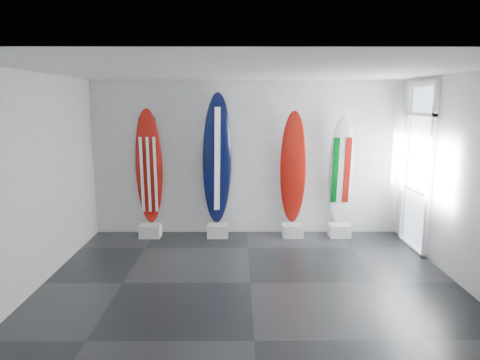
{
  "coord_description": "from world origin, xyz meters",
  "views": [
    {
      "loc": [
        -0.18,
        -5.9,
        2.59
      ],
      "look_at": [
        -0.14,
        1.4,
        1.27
      ],
      "focal_mm": 32.37,
      "sensor_mm": 36.0,
      "label": 1
    }
  ],
  "objects_px": {
    "surfboard_usa": "(149,167)",
    "surfboard_navy": "(217,160)",
    "surfboard_swiss": "(293,168)",
    "surfboard_italy": "(341,171)"
  },
  "relations": [
    {
      "from": "surfboard_usa",
      "to": "surfboard_navy",
      "type": "height_order",
      "value": "surfboard_navy"
    },
    {
      "from": "surfboard_navy",
      "to": "surfboard_swiss",
      "type": "height_order",
      "value": "surfboard_navy"
    },
    {
      "from": "surfboard_usa",
      "to": "surfboard_swiss",
      "type": "distance_m",
      "value": 2.76
    },
    {
      "from": "surfboard_swiss",
      "to": "surfboard_italy",
      "type": "xyz_separation_m",
      "value": [
        0.91,
        0.0,
        -0.05
      ]
    },
    {
      "from": "surfboard_usa",
      "to": "surfboard_navy",
      "type": "relative_size",
      "value": 0.88
    },
    {
      "from": "surfboard_navy",
      "to": "surfboard_swiss",
      "type": "xyz_separation_m",
      "value": [
        1.45,
        0.0,
        -0.17
      ]
    },
    {
      "from": "surfboard_swiss",
      "to": "surfboard_usa",
      "type": "bearing_deg",
      "value": -175.14
    },
    {
      "from": "surfboard_usa",
      "to": "surfboard_italy",
      "type": "height_order",
      "value": "surfboard_usa"
    },
    {
      "from": "surfboard_usa",
      "to": "surfboard_swiss",
      "type": "bearing_deg",
      "value": -4.56
    },
    {
      "from": "surfboard_usa",
      "to": "surfboard_italy",
      "type": "distance_m",
      "value": 3.68
    }
  ]
}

